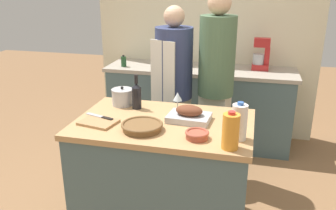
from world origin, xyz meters
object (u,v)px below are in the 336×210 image
knife_chef (100,117)px  stand_mixer (261,57)px  juice_jug (231,131)px  condiment_bottle_extra (160,61)px  roasting_pan (189,115)px  mixing_bowl (197,134)px  stock_pot (122,97)px  condiment_bottle_tall (222,60)px  cutting_board (98,122)px  person_cook_aproned (174,85)px  wine_bottle_green (137,95)px  person_cook_guest (216,80)px  wicker_basket (142,126)px  condiment_bottle_short (124,61)px  wine_glass_left (178,97)px  milk_jug (239,122)px

knife_chef → stand_mixer: stand_mixer is taller
juice_jug → condiment_bottle_extra: 2.07m
roasting_pan → mixing_bowl: bearing=-69.5°
roasting_pan → juice_jug: 0.49m
stock_pot → condiment_bottle_tall: size_ratio=1.21×
cutting_board → stand_mixer: 2.15m
juice_jug → person_cook_aproned: 1.33m
wine_bottle_green → person_cook_guest: (0.53, 0.64, -0.02)m
wicker_basket → condiment_bottle_short: (-0.76, 1.66, 0.03)m
wicker_basket → juice_jug: (0.59, -0.13, 0.08)m
cutting_board → condiment_bottle_short: bearing=104.7°
mixing_bowl → wine_glass_left: bearing=115.8°
condiment_bottle_short → person_cook_guest: size_ratio=0.08×
milk_jug → person_cook_guest: 1.05m
mixing_bowl → person_cook_aproned: 1.16m
roasting_pan → wine_glass_left: size_ratio=2.24×
wicker_basket → cutting_board: (-0.33, 0.04, -0.02)m
mixing_bowl → wine_bottle_green: size_ratio=0.57×
condiment_bottle_tall → person_cook_aproned: bearing=-111.3°
wine_glass_left → person_cook_aproned: size_ratio=0.09×
milk_jug → wine_bottle_green: 0.88m
milk_jug → person_cook_aproned: bearing=122.6°
condiment_bottle_tall → wine_glass_left: bearing=-97.0°
knife_chef → wine_bottle_green: bearing=56.9°
roasting_pan → condiment_bottle_tall: size_ratio=2.21×
cutting_board → person_cook_aproned: size_ratio=0.17×
stock_pot → wine_bottle_green: size_ratio=0.63×
roasting_pan → person_cook_guest: person_cook_guest is taller
roasting_pan → juice_jug: juice_jug is taller
stock_pot → condiment_bottle_extra: condiment_bottle_extra is taller
wicker_basket → mixing_bowl: 0.38m
wine_bottle_green → condiment_bottle_extra: wine_bottle_green is taller
stock_pot → condiment_bottle_extra: bearing=91.8°
stock_pot → person_cook_guest: 0.89m
milk_jug → person_cook_aproned: person_cook_aproned is taller
stand_mixer → condiment_bottle_tall: stand_mixer is taller
cutting_board → stock_pot: size_ratio=1.63×
condiment_bottle_short → knife_chef: bearing=-75.3°
stand_mixer → wine_glass_left: bearing=-112.9°
wine_bottle_green → stand_mixer: size_ratio=0.78×
cutting_board → condiment_bottle_tall: 2.04m
milk_jug → condiment_bottle_extra: 1.96m
mixing_bowl → person_cook_guest: 1.07m
knife_chef → roasting_pan: bearing=11.7°
milk_jug → person_cook_guest: person_cook_guest is taller
cutting_board → wine_bottle_green: 0.40m
stand_mixer → juice_jug: bearing=-94.7°
juice_jug → condiment_bottle_short: (-1.34, 1.79, -0.05)m
juice_jug → condiment_bottle_extra: juice_jug is taller
mixing_bowl → stand_mixer: 1.97m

